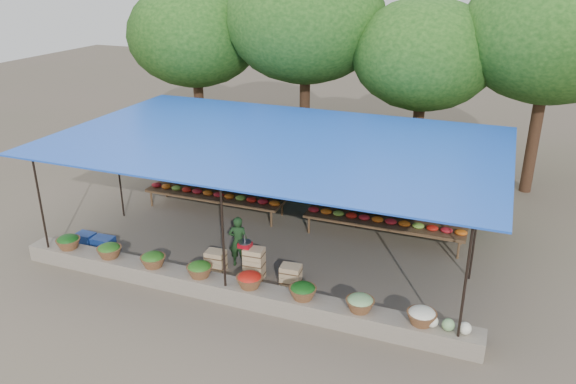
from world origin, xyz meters
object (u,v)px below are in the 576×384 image
at_px(weighing_scale, 245,244).
at_px(vendor_seated, 238,241).
at_px(blue_crate_back, 86,238).
at_px(crate_counter, 253,266).
at_px(blue_crate_front, 103,243).

distance_m(weighing_scale, vendor_seated, 0.60).
bearing_deg(blue_crate_back, crate_counter, 1.68).
xyz_separation_m(vendor_seated, blue_crate_front, (-3.59, -0.50, -0.48)).
relative_size(weighing_scale, blue_crate_front, 0.59).
distance_m(vendor_seated, blue_crate_front, 3.66).
bearing_deg(blue_crate_back, blue_crate_front, -5.28).
height_order(crate_counter, vendor_seated, vendor_seated).
bearing_deg(blue_crate_back, vendor_seated, 7.38).
bearing_deg(vendor_seated, weighing_scale, 118.58).
distance_m(crate_counter, vendor_seated, 0.78).
bearing_deg(blue_crate_front, crate_counter, -2.09).
relative_size(vendor_seated, blue_crate_front, 2.43).
distance_m(weighing_scale, blue_crate_front, 4.03).
xyz_separation_m(crate_counter, vendor_seated, (-0.57, 0.42, 0.33)).
relative_size(weighing_scale, blue_crate_back, 0.66).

